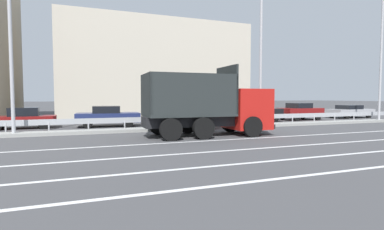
% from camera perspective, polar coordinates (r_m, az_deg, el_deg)
% --- Properties ---
extents(ground_plane, '(320.00, 320.00, 0.00)m').
position_cam_1_polar(ground_plane, '(15.83, 0.62, -3.87)').
color(ground_plane, '#424244').
extents(lane_strip_0, '(65.30, 0.16, 0.01)m').
position_cam_1_polar(lane_strip_0, '(14.10, 5.65, -4.76)').
color(lane_strip_0, silver).
rests_on(lane_strip_0, ground_plane).
extents(lane_strip_1, '(65.30, 0.16, 0.01)m').
position_cam_1_polar(lane_strip_1, '(11.86, 11.30, -6.35)').
color(lane_strip_1, silver).
rests_on(lane_strip_1, ground_plane).
extents(lane_strip_2, '(65.30, 0.16, 0.01)m').
position_cam_1_polar(lane_strip_2, '(10.15, 17.77, -8.07)').
color(lane_strip_2, silver).
rests_on(lane_strip_2, ground_plane).
extents(lane_strip_3, '(65.30, 0.16, 0.01)m').
position_cam_1_polar(lane_strip_3, '(8.87, 25.08, -9.88)').
color(lane_strip_3, silver).
rests_on(lane_strip_3, ground_plane).
extents(median_island, '(35.92, 1.10, 0.18)m').
position_cam_1_polar(median_island, '(18.51, -2.64, -2.55)').
color(median_island, gray).
rests_on(median_island, ground_plane).
extents(median_guardrail, '(65.30, 0.09, 0.78)m').
position_cam_1_polar(median_guardrail, '(19.30, -3.46, -0.88)').
color(median_guardrail, '#9EA0A5').
rests_on(median_guardrail, ground_plane).
extents(dump_truck, '(6.73, 2.94, 3.64)m').
position_cam_1_polar(dump_truck, '(15.94, 5.52, 0.81)').
color(dump_truck, red).
rests_on(dump_truck, ground_plane).
extents(median_road_sign, '(0.70, 0.16, 2.09)m').
position_cam_1_polar(median_road_sign, '(19.89, 7.44, 0.72)').
color(median_road_sign, white).
rests_on(median_road_sign, ground_plane).
extents(street_lamp_1, '(0.71, 2.37, 10.41)m').
position_cam_1_polar(street_lamp_1, '(17.96, -31.49, 14.84)').
color(street_lamp_1, '#ADADB2').
rests_on(street_lamp_1, ground_plane).
extents(street_lamp_2, '(0.71, 2.24, 10.22)m').
position_cam_1_polar(street_lamp_2, '(21.02, 13.26, 13.15)').
color(street_lamp_2, '#ADADB2').
rests_on(street_lamp_2, ground_plane).
extents(street_lamp_3, '(0.72, 1.86, 10.14)m').
position_cam_1_polar(street_lamp_3, '(28.98, 32.52, 9.81)').
color(street_lamp_3, '#ADADB2').
rests_on(street_lamp_3, ground_plane).
extents(parked_car_3, '(4.13, 1.95, 1.35)m').
position_cam_1_polar(parked_car_3, '(22.02, -29.58, -0.50)').
color(parked_car_3, maroon).
rests_on(parked_car_3, ground_plane).
extents(parked_car_4, '(4.32, 2.23, 1.42)m').
position_cam_1_polar(parked_car_4, '(21.28, -15.74, -0.20)').
color(parked_car_4, navy).
rests_on(parked_car_4, ground_plane).
extents(parked_car_5, '(4.85, 1.92, 1.47)m').
position_cam_1_polar(parked_car_5, '(23.26, 0.21, 0.31)').
color(parked_car_5, '#A3A3A8').
rests_on(parked_car_5, ground_plane).
extents(parked_car_6, '(4.37, 2.04, 1.49)m').
position_cam_1_polar(parked_car_6, '(25.16, 11.78, 0.48)').
color(parked_car_6, black).
rests_on(parked_car_6, ground_plane).
extents(parked_car_7, '(3.90, 2.12, 1.51)m').
position_cam_1_polar(parked_car_7, '(28.47, 19.84, 0.68)').
color(parked_car_7, maroon).
rests_on(parked_car_7, ground_plane).
extents(parked_car_8, '(4.79, 2.07, 1.26)m').
position_cam_1_polar(parked_car_8, '(33.28, 27.87, 0.66)').
color(parked_car_8, '#A3A3A8').
rests_on(parked_car_8, ground_plane).
extents(background_building_1, '(19.59, 8.18, 9.94)m').
position_cam_1_polar(background_building_1, '(33.57, -7.31, 8.40)').
color(background_building_1, beige).
rests_on(background_building_1, ground_plane).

